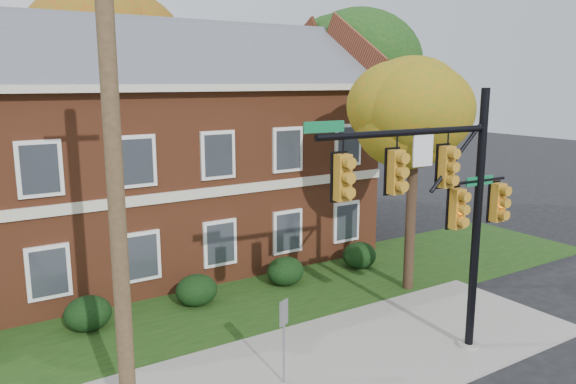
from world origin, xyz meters
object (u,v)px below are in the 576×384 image
apartment_building (139,142)px  traffic_signal (443,197)px  utility_pole (116,192)px  hedge_left (88,313)px  sign_post (284,328)px  tree_right_rear (351,65)px  tree_far_rear (111,51)px  hedge_center (197,290)px  hedge_right (285,271)px  tree_near_right (423,101)px  hedge_far_right (359,255)px

apartment_building → traffic_signal: 12.77m
utility_pole → hedge_left: bearing=87.2°
utility_pole → sign_post: 5.26m
apartment_building → traffic_signal: (3.82, -12.18, -0.53)m
tree_right_rear → tree_far_rear: (-9.97, 6.98, 0.72)m
hedge_left → tree_right_rear: (14.81, 6.11, 7.60)m
tree_right_rear → hedge_center: bearing=-151.6°
traffic_signal → sign_post: 5.15m
hedge_right → utility_pole: (-7.48, -5.56, 4.67)m
tree_right_rear → utility_pole: bearing=-142.7°
tree_near_right → tree_right_rear: size_ratio=0.81×
traffic_signal → hedge_right: bearing=95.5°
tree_far_rear → sign_post: 20.35m
hedge_far_right → sign_post: bearing=-141.3°
sign_post → tree_near_right: bearing=-3.0°
hedge_far_right → sign_post: sign_post is taller
apartment_building → hedge_center: 6.89m
tree_right_rear → tree_far_rear: bearing=145.0°
hedge_right → sign_post: (-3.75, -5.81, 0.97)m
sign_post → apartment_building: bearing=64.0°
hedge_far_right → tree_right_rear: bearing=54.8°
apartment_building → sign_post: 11.61m
hedge_left → hedge_far_right: size_ratio=1.00×
tree_right_rear → sign_post: tree_right_rear is taller
hedge_center → traffic_signal: 8.83m
sign_post → utility_pole: bearing=151.3°
sign_post → hedge_left: bearing=94.5°
tree_near_right → tree_far_rear: (-5.88, 15.93, 2.17)m
tree_right_rear → utility_pole: 19.46m
tree_far_rear → utility_pole: size_ratio=1.12×
tree_far_rear → sign_post: size_ratio=5.22×
tree_near_right → traffic_signal: 5.76m
hedge_center → tree_near_right: (7.22, -2.83, 6.14)m
hedge_far_right → tree_far_rear: (-5.66, 13.09, 8.32)m
hedge_far_right → utility_pole: size_ratio=0.14×
apartment_building → tree_near_right: bearing=-48.2°
apartment_building → tree_near_right: apartment_building is taller
tree_right_rear → hedge_left: bearing=-157.6°
apartment_building → hedge_center: (0.00, -5.25, -4.46)m
hedge_left → hedge_center: 3.50m
hedge_left → hedge_far_right: same height
hedge_left → sign_post: size_ratio=0.63×
tree_near_right → tree_right_rear: 9.94m
tree_near_right → sign_post: 9.56m
hedge_far_right → tree_far_rear: size_ratio=0.12×
hedge_far_right → tree_near_right: tree_near_right is taller
hedge_far_right → tree_right_rear: 10.66m
hedge_center → sign_post: (-0.25, -5.81, 0.97)m
hedge_far_right → traffic_signal: 8.57m
hedge_far_right → hedge_left: bearing=180.0°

